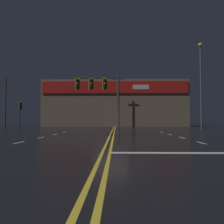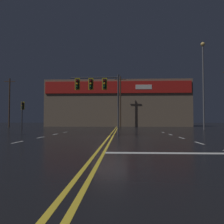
{
  "view_description": "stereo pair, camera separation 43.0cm",
  "coord_description": "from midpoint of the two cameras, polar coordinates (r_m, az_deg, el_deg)",
  "views": [
    {
      "loc": [
        0.42,
        -16.02,
        1.27
      ],
      "look_at": [
        0.0,
        3.11,
        2.0
      ],
      "focal_mm": 35.0,
      "sensor_mm": 36.0,
      "label": 1
    },
    {
      "loc": [
        0.85,
        -16.01,
        1.27
      ],
      "look_at": [
        0.0,
        3.11,
        2.0
      ],
      "focal_mm": 35.0,
      "sensor_mm": 36.0,
      "label": 2
    }
  ],
  "objects": [
    {
      "name": "ground_plane",
      "position": [
        16.08,
        -1.02,
        -6.72
      ],
      "size": [
        200.0,
        200.0,
        0.0
      ],
      "primitive_type": "plane",
      "color": "black"
    },
    {
      "name": "road_markings",
      "position": [
        14.6,
        2.81,
        -7.16
      ],
      "size": [
        15.38,
        60.0,
        0.01
      ],
      "color": "gold",
      "rests_on": "ground"
    },
    {
      "name": "traffic_signal_median",
      "position": [
        18.52,
        -4.51,
        6.3
      ],
      "size": [
        4.11,
        0.36,
        5.13
      ],
      "color": "#38383D",
      "rests_on": "ground"
    },
    {
      "name": "traffic_signal_corner_northwest",
      "position": [
        29.24,
        -23.26,
        0.67
      ],
      "size": [
        0.42,
        0.36,
        3.59
      ],
      "color": "#38383D",
      "rests_on": "ground"
    },
    {
      "name": "streetlight_near_left",
      "position": [
        32.35,
        21.81,
        8.8
      ],
      "size": [
        0.56,
        0.56,
        11.88
      ],
      "color": "#59595E",
      "rests_on": "ground"
    },
    {
      "name": "building_backdrop",
      "position": [
        48.4,
        0.5,
        1.98
      ],
      "size": [
        29.72,
        10.23,
        9.54
      ],
      "color": "#7A6651",
      "rests_on": "ground"
    },
    {
      "name": "utility_pole_row",
      "position": [
        41.75,
        1.88,
        3.26
      ],
      "size": [
        44.29,
        0.26,
        10.88
      ],
      "color": "#4C3828",
      "rests_on": "ground"
    }
  ]
}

